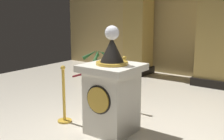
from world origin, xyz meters
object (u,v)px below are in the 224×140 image
pedestal_clock (112,92)px  potted_palm_left (99,75)px  stanchion_far (64,103)px  stanchion_near (124,91)px

pedestal_clock → potted_palm_left: 2.69m
potted_palm_left → stanchion_far: bearing=-66.1°
stanchion_near → potted_palm_left: stanchion_near is taller
stanchion_near → potted_palm_left: 1.72m
pedestal_clock → stanchion_near: (-0.41, 0.96, -0.29)m
stanchion_near → pedestal_clock: bearing=-66.7°
stanchion_near → stanchion_far: stanchion_near is taller
pedestal_clock → potted_palm_left: size_ratio=1.67×
stanchion_near → potted_palm_left: bearing=145.1°
potted_palm_left → pedestal_clock: bearing=-46.8°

